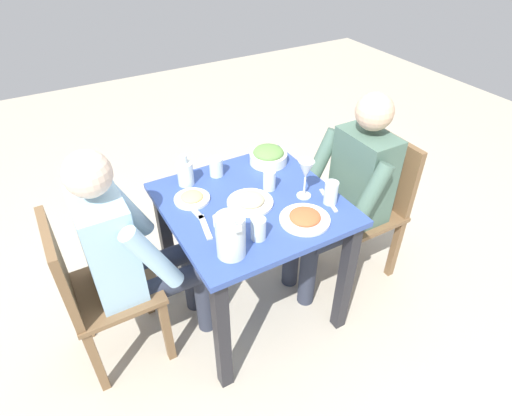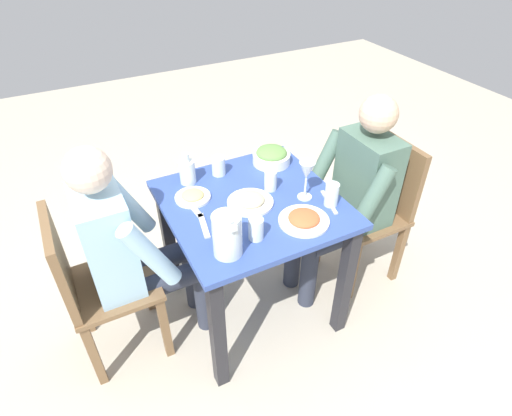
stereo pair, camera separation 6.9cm
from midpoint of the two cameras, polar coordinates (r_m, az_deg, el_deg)
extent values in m
plane|color=#B7AD99|center=(2.53, -1.27, -12.95)|extent=(8.00, 8.00, 0.00)
cube|color=#334C99|center=(2.02, -1.55, 0.55)|extent=(0.80, 0.80, 0.03)
cube|color=#232328|center=(2.21, 11.11, -9.34)|extent=(0.06, 0.06, 0.72)
cube|color=#232328|center=(2.62, 1.66, 0.19)|extent=(0.06, 0.06, 0.72)
cube|color=#232328|center=(1.96, -5.66, -16.85)|extent=(0.06, 0.06, 0.72)
cube|color=#232328|center=(2.41, -12.71, -4.76)|extent=(0.06, 0.06, 0.72)
cube|color=brown|center=(2.67, 17.56, -5.22)|extent=(0.04, 0.04, 0.43)
cube|color=brown|center=(2.84, 12.89, -1.28)|extent=(0.04, 0.04, 0.43)
cube|color=brown|center=(2.48, 11.91, -8.01)|extent=(0.04, 0.04, 0.43)
cube|color=brown|center=(2.66, 7.31, -3.57)|extent=(0.04, 0.04, 0.43)
cube|color=brown|center=(2.51, 13.11, -0.55)|extent=(0.40, 0.40, 0.03)
cube|color=brown|center=(2.50, 16.95, 4.75)|extent=(0.38, 0.04, 0.42)
cube|color=brown|center=(2.42, -23.36, -12.52)|extent=(0.04, 0.04, 0.43)
cube|color=brown|center=(2.19, -21.66, -18.69)|extent=(0.04, 0.04, 0.43)
cube|color=brown|center=(2.42, -15.55, -10.02)|extent=(0.04, 0.04, 0.43)
cube|color=brown|center=(2.20, -12.87, -15.84)|extent=(0.04, 0.04, 0.43)
cube|color=brown|center=(2.13, -19.58, -10.32)|extent=(0.40, 0.40, 0.03)
cube|color=brown|center=(1.99, -25.89, -7.51)|extent=(0.38, 0.04, 0.42)
cube|color=#4C6B5B|center=(2.35, 13.44, 4.29)|extent=(0.32, 0.20, 0.50)
sphere|color=#DBB28E|center=(2.17, 14.85, 12.47)|extent=(0.19, 0.19, 0.19)
cylinder|color=#2D3342|center=(2.36, 10.31, -3.63)|extent=(0.11, 0.38, 0.11)
cylinder|color=#2D3342|center=(2.40, 6.19, -8.69)|extent=(0.10, 0.10, 0.45)
cylinder|color=#4C6B5B|center=(2.13, 14.15, 1.28)|extent=(0.08, 0.23, 0.37)
cylinder|color=#2D3342|center=(2.45, 7.89, -1.38)|extent=(0.11, 0.38, 0.11)
cylinder|color=#2D3342|center=(2.50, 3.97, -6.27)|extent=(0.10, 0.10, 0.45)
cylinder|color=#4C6B5B|center=(2.38, 7.85, 6.24)|extent=(0.08, 0.23, 0.37)
cube|color=#9EC6E0|center=(1.96, -20.31, -4.83)|extent=(0.32, 0.20, 0.50)
sphere|color=beige|center=(1.75, -22.88, 4.24)|extent=(0.19, 0.19, 0.19)
cylinder|color=#2D3342|center=(2.22, -14.57, -7.37)|extent=(0.11, 0.38, 0.11)
cylinder|color=#2D3342|center=(2.39, -9.50, -9.25)|extent=(0.10, 0.10, 0.45)
cylinder|color=#9EC6E0|center=(2.11, -18.06, 0.07)|extent=(0.08, 0.23, 0.37)
cylinder|color=#2D3342|center=(2.10, -13.13, -10.26)|extent=(0.11, 0.38, 0.11)
cylinder|color=#2D3342|center=(2.28, -7.87, -12.00)|extent=(0.10, 0.10, 0.45)
cylinder|color=#9EC6E0|center=(1.80, -14.78, -6.64)|extent=(0.08, 0.23, 0.37)
cylinder|color=silver|center=(1.67, -4.61, -3.78)|extent=(0.12, 0.12, 0.19)
cube|color=silver|center=(1.72, -5.72, -2.10)|extent=(0.02, 0.02, 0.11)
cube|color=silver|center=(1.58, -3.90, -2.64)|extent=(0.04, 0.03, 0.02)
cylinder|color=white|center=(2.29, 0.81, 6.76)|extent=(0.20, 0.20, 0.05)
ellipsoid|color=#608E47|center=(2.27, 0.82, 7.53)|extent=(0.17, 0.17, 0.06)
cylinder|color=white|center=(2.04, -9.60, 1.22)|extent=(0.17, 0.17, 0.01)
ellipsoid|color=#E0C670|center=(2.03, -9.64, 1.55)|extent=(0.11, 0.11, 0.03)
cylinder|color=white|center=(1.99, -1.78, 0.74)|extent=(0.22, 0.22, 0.01)
ellipsoid|color=#B7AD89|center=(1.98, -1.79, 1.13)|extent=(0.14, 0.14, 0.04)
cylinder|color=white|center=(1.90, 5.57, -1.56)|extent=(0.23, 0.23, 0.01)
ellipsoid|color=#CC5B33|center=(1.89, 5.60, -1.17)|extent=(0.14, 0.14, 0.04)
cylinder|color=silver|center=(2.18, -6.31, 5.53)|extent=(0.07, 0.07, 0.10)
cylinder|color=silver|center=(2.06, 0.86, 3.78)|extent=(0.06, 0.06, 0.10)
cylinder|color=silver|center=(1.99, 9.13, 2.05)|extent=(0.06, 0.06, 0.11)
cylinder|color=silver|center=(1.77, -0.79, -2.83)|extent=(0.07, 0.07, 0.10)
cylinder|color=silver|center=(2.05, 5.52, 1.67)|extent=(0.07, 0.07, 0.01)
cylinder|color=silver|center=(2.02, 5.61, 2.89)|extent=(0.01, 0.01, 0.10)
cone|color=silver|center=(1.97, 5.77, 5.17)|extent=(0.08, 0.08, 0.09)
cylinder|color=silver|center=(2.13, -10.44, 4.57)|extent=(0.08, 0.08, 0.12)
cylinder|color=white|center=(2.14, -10.37, 4.03)|extent=(0.07, 0.07, 0.07)
cylinder|color=silver|center=(2.09, -10.69, 6.45)|extent=(0.03, 0.03, 0.04)
cylinder|color=white|center=(1.86, -6.44, -1.90)|extent=(0.03, 0.03, 0.04)
cylinder|color=#B2B2B7|center=(1.84, -6.50, -1.25)|extent=(0.03, 0.03, 0.01)
cube|color=silver|center=(1.87, -7.93, -2.57)|extent=(0.17, 0.06, 0.01)
cube|color=silver|center=(2.03, 8.79, 1.03)|extent=(0.18, 0.06, 0.01)
cube|color=silver|center=(1.98, -9.48, -0.20)|extent=(0.17, 0.04, 0.01)
camera|label=1|loc=(0.03, -90.99, -0.75)|focal=29.60mm
camera|label=2|loc=(0.03, 89.01, 0.75)|focal=29.60mm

